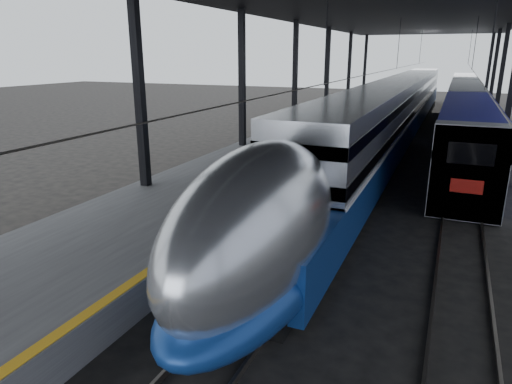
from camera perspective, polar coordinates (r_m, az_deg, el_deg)
The scene contains 7 objects.
ground at distance 13.97m, azimuth -6.14°, elevation -10.89°, with size 160.00×160.00×0.00m, color black.
platform at distance 32.75m, azimuth 5.73°, elevation 6.24°, with size 6.00×80.00×1.00m, color #4C4C4F.
yellow_strip at distance 31.94m, azimuth 10.57°, elevation 6.69°, with size 0.30×80.00×0.01m, color gold.
rails at distance 31.41m, azimuth 19.77°, elevation 4.09°, with size 6.52×80.00×0.16m.
canopy at distance 31.11m, azimuth 16.42°, elevation 21.07°, with size 18.00×75.00×9.47m.
tgv_train at distance 37.91m, azimuth 17.05°, elevation 9.54°, with size 3.18×65.20×4.56m.
second_train at distance 46.48m, azimuth 24.59°, elevation 9.79°, with size 2.83×56.05×3.90m.
Camera 1 is at (6.22, -10.70, 6.48)m, focal length 32.00 mm.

